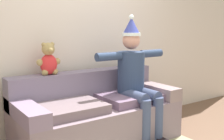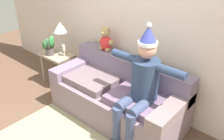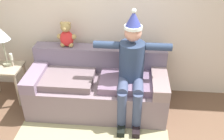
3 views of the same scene
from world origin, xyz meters
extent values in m
cube|color=beige|center=(0.00, 1.55, 1.35)|extent=(7.00, 0.10, 2.70)
cube|color=gray|center=(0.00, 0.98, 0.24)|extent=(1.97, 0.88, 0.47)
cube|color=slate|center=(0.00, 1.30, 0.66)|extent=(1.97, 0.24, 0.38)
cube|color=gray|center=(-0.87, 0.98, 0.55)|extent=(0.22, 0.88, 0.16)
cube|color=gray|center=(0.87, 0.98, 0.55)|extent=(0.22, 0.88, 0.16)
cube|color=slate|center=(-0.44, 0.93, 0.52)|extent=(0.79, 0.61, 0.10)
cube|color=slate|center=(0.44, 0.93, 0.52)|extent=(0.79, 0.61, 0.10)
cylinder|color=navy|center=(0.48, 0.96, 0.83)|extent=(0.34, 0.34, 0.52)
sphere|color=tan|center=(0.48, 0.96, 1.23)|extent=(0.22, 0.22, 0.22)
cylinder|color=white|center=(0.48, 0.96, 1.31)|extent=(0.23, 0.23, 0.04)
cone|color=#37419B|center=(0.48, 0.96, 1.42)|extent=(0.21, 0.21, 0.20)
sphere|color=white|center=(0.48, 0.96, 1.52)|extent=(0.06, 0.06, 0.06)
cylinder|color=#3E486A|center=(0.38, 0.76, 0.57)|extent=(0.14, 0.40, 0.14)
cylinder|color=#3E486A|center=(0.38, 0.56, 0.29)|extent=(0.13, 0.13, 0.57)
cylinder|color=#3E486A|center=(0.58, 0.76, 0.57)|extent=(0.14, 0.40, 0.14)
cylinder|color=#3E486A|center=(0.58, 0.56, 0.29)|extent=(0.13, 0.13, 0.57)
cylinder|color=navy|center=(0.14, 0.96, 1.05)|extent=(0.34, 0.10, 0.10)
cylinder|color=navy|center=(0.82, 0.96, 1.05)|extent=(0.34, 0.10, 0.10)
ellipsoid|color=red|center=(-0.48, 1.30, 0.97)|extent=(0.20, 0.16, 0.24)
sphere|color=tan|center=(-0.48, 1.30, 1.15)|extent=(0.15, 0.15, 0.15)
sphere|color=tan|center=(-0.48, 1.24, 1.14)|extent=(0.07, 0.07, 0.07)
sphere|color=tan|center=(-0.53, 1.30, 1.20)|extent=(0.05, 0.05, 0.05)
sphere|color=tan|center=(-0.43, 1.30, 1.20)|extent=(0.05, 0.05, 0.05)
sphere|color=tan|center=(-0.59, 1.30, 1.00)|extent=(0.08, 0.08, 0.08)
sphere|color=tan|center=(-0.54, 1.27, 0.88)|extent=(0.08, 0.08, 0.08)
sphere|color=tan|center=(-0.38, 1.30, 1.00)|extent=(0.08, 0.08, 0.08)
sphere|color=tan|center=(-0.42, 1.27, 0.88)|extent=(0.08, 0.08, 0.08)
camera|label=1|loc=(-1.71, -1.76, 1.41)|focal=44.61mm
camera|label=2|loc=(1.84, -1.24, 2.30)|focal=38.30mm
camera|label=3|loc=(0.48, -2.02, 2.48)|focal=40.51mm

